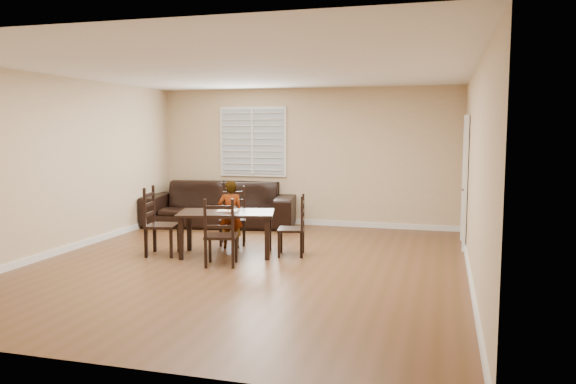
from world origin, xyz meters
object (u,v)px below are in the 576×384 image
object	(u,v)px
donut	(229,209)
sofa	(220,204)
chair_left	(154,224)
chair_far	(220,236)
child	(231,214)
dining_table	(227,218)
chair_near	(233,217)
chair_right	(298,228)

from	to	relation	value
donut	sofa	distance (m)	2.52
chair_left	chair_far	bearing A→B (deg)	-121.15
chair_left	child	bearing A→B (deg)	-61.42
dining_table	child	world-z (taller)	child
chair_near	chair_left	distance (m)	1.42
chair_far	chair_left	xyz separation A→B (m)	(-1.26, 0.46, 0.04)
dining_table	chair_near	distance (m)	0.92
chair_near	sofa	size ratio (longest dim) A/B	0.32
child	sofa	size ratio (longest dim) A/B	0.37
chair_near	sofa	bearing A→B (deg)	101.01
chair_left	chair_right	distance (m)	2.18
chair_left	child	distance (m)	1.21
chair_near	dining_table	bearing A→B (deg)	-92.96
dining_table	chair_right	world-z (taller)	chair_right
chair_far	sofa	distance (m)	3.42
chair_near	sofa	distance (m)	1.77
chair_far	chair_right	world-z (taller)	chair_far
chair_left	chair_right	bearing A→B (deg)	-86.51
chair_right	child	size ratio (longest dim) A/B	0.84
chair_right	sofa	size ratio (longest dim) A/B	0.31
chair_near	chair_left	size ratio (longest dim) A/B	0.92
chair_left	child	xyz separation A→B (m)	(0.93, 0.77, 0.07)
child	sofa	bearing A→B (deg)	-83.84
donut	chair_far	bearing A→B (deg)	-76.44
child	chair_near	bearing A→B (deg)	-94.80
child	sofa	xyz separation A→B (m)	(-0.97, 1.93, -0.11)
child	donut	world-z (taller)	child
dining_table	chair_far	size ratio (longest dim) A/B	1.64
chair_far	child	size ratio (longest dim) A/B	0.88
chair_far	donut	size ratio (longest dim) A/B	10.37
chair_far	chair_right	size ratio (longest dim) A/B	1.04
chair_far	dining_table	bearing A→B (deg)	-89.25
chair_near	child	xyz separation A→B (m)	(0.11, -0.38, 0.11)
dining_table	chair_right	size ratio (longest dim) A/B	1.71
child	donut	size ratio (longest dim) A/B	11.77
chair_near	sofa	xyz separation A→B (m)	(-0.86, 1.55, -0.00)
chair_right	child	distance (m)	1.21
child	dining_table	bearing A→B (deg)	84.21
chair_near	chair_right	world-z (taller)	chair_near
dining_table	chair_near	xyz separation A→B (m)	(-0.24, 0.88, -0.14)
chair_near	child	distance (m)	0.41
chair_left	donut	world-z (taller)	chair_left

